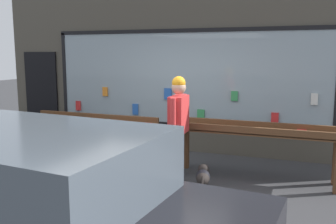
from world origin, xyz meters
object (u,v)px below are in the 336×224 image
(display_table_left, at_px, (88,125))
(parked_car, at_px, (27,205))
(person_browsing, at_px, (179,121))
(display_table_right, at_px, (255,135))
(small_dog, at_px, (203,176))

(display_table_left, xyz_separation_m, parked_car, (1.65, -3.57, 0.03))
(display_table_left, relative_size, person_browsing, 1.56)
(person_browsing, bearing_deg, parked_car, 169.79)
(display_table_left, height_order, person_browsing, person_browsing)
(display_table_right, bearing_deg, small_dog, -125.91)
(display_table_right, height_order, person_browsing, person_browsing)
(display_table_left, height_order, parked_car, parked_car)
(display_table_right, relative_size, parked_car, 0.62)
(parked_car, bearing_deg, display_table_left, 120.16)
(person_browsing, height_order, parked_car, person_browsing)
(display_table_right, xyz_separation_m, person_browsing, (-1.10, -0.62, 0.27))
(display_table_left, bearing_deg, person_browsing, -16.89)
(display_table_right, bearing_deg, display_table_left, 179.96)
(display_table_right, relative_size, small_dog, 4.48)
(person_browsing, relative_size, small_dog, 2.87)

